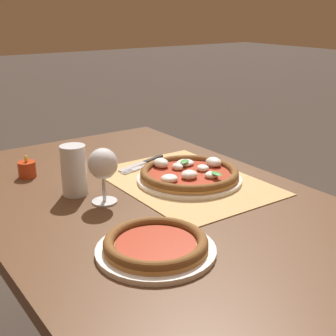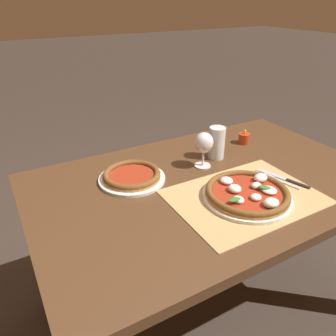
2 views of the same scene
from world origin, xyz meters
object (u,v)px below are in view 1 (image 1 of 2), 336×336
object	(u,v)px
votive_candle	(27,170)
pizza_near	(189,174)
pizza_far	(156,246)
knife	(142,163)
wine_glass	(103,166)
pint_glass	(74,171)
fork	(144,166)

from	to	relation	value
votive_candle	pizza_near	bearing A→B (deg)	-129.68
pizza_far	knife	size ratio (longest dim) A/B	1.26
pizza_far	wine_glass	distance (m)	0.33
wine_glass	pint_glass	bearing A→B (deg)	21.99
wine_glass	fork	xyz separation A→B (m)	(0.18, -0.24, -0.10)
wine_glass	pint_glass	size ratio (longest dim) A/B	1.07
pizza_far	fork	size ratio (longest dim) A/B	1.34
knife	fork	bearing A→B (deg)	160.64
pint_glass	knife	distance (m)	0.32
pizza_near	votive_candle	xyz separation A→B (m)	(0.33, 0.39, 0.00)
pizza_near	pizza_far	size ratio (longest dim) A/B	1.21
pint_glass	votive_candle	bearing A→B (deg)	15.95
pizza_near	votive_candle	world-z (taller)	votive_candle
pizza_far	votive_candle	bearing A→B (deg)	5.73
wine_glass	fork	distance (m)	0.32
pizza_far	wine_glass	size ratio (longest dim) A/B	1.71
pizza_far	fork	world-z (taller)	pizza_far
fork	votive_candle	size ratio (longest dim) A/B	2.75
wine_glass	votive_candle	bearing A→B (deg)	17.89
votive_candle	pint_glass	bearing A→B (deg)	-164.05
pint_glass	votive_candle	world-z (taller)	pint_glass
wine_glass	knife	world-z (taller)	wine_glass
pizza_far	votive_candle	xyz separation A→B (m)	(0.63, 0.06, 0.01)
pizza_near	fork	world-z (taller)	pizza_near
votive_candle	knife	bearing A→B (deg)	-106.55
pizza_near	fork	bearing A→B (deg)	13.30
pint_glass	fork	xyz separation A→B (m)	(0.08, -0.29, -0.06)
pizza_near	pint_glass	bearing A→B (deg)	72.27
pizza_near	knife	distance (m)	0.22
pizza_far	fork	distance (m)	0.57
wine_glass	knife	distance (m)	0.35
wine_glass	knife	size ratio (longest dim) A/B	0.74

